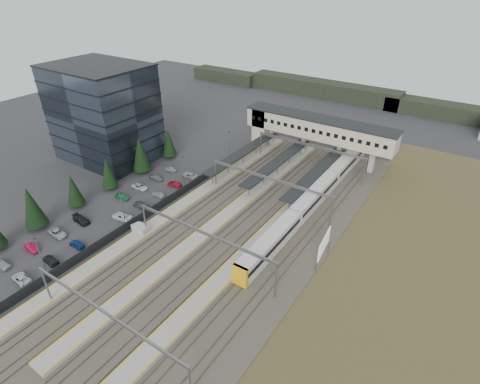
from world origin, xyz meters
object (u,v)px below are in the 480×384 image
Objects in this scene: office_building at (104,113)px; footbridge at (308,128)px; relay_cabin_near at (142,231)px; billboard at (324,245)px; train at (315,197)px; relay_cabin_far at (138,230)px.

office_building is 0.60× the size of footbridge.
relay_cabin_near is 34.09m from billboard.
office_building is 9.02× the size of relay_cabin_near.
train is (22.97, 28.44, 0.93)m from relay_cabin_near.
billboard is at bearing 20.35° from relay_cabin_far.
billboard is (64.78, -8.22, -8.32)m from office_building.
relay_cabin_far is at bearing -159.65° from billboard.
train is (23.93, 28.47, 1.03)m from relay_cabin_far.
office_building reaches higher than relay_cabin_far.
billboard is at bearing 20.86° from relay_cabin_near.
office_building is 0.41× the size of train.
office_building is at bearing -145.53° from footbridge.
footbridge is at bearing 76.99° from relay_cabin_far.
office_building is 40.33m from relay_cabin_near.
relay_cabin_far is 52.14m from footbridge.
relay_cabin_near is at bearing -159.14° from billboard.
office_building is 3.70× the size of billboard.
relay_cabin_far is at bearing -32.40° from office_building.
train is 18.64m from billboard.
train is at bearing 51.07° from relay_cabin_near.
train is at bearing 118.24° from billboard.
relay_cabin_near is 0.41× the size of billboard.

